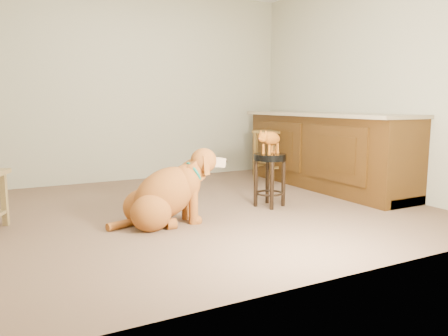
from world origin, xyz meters
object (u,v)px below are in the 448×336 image
padded_stool (270,169)px  golden_retriever (166,195)px  wood_stool (271,155)px  tabby_kitten (270,139)px

padded_stool → golden_retriever: bearing=-172.9°
wood_stool → tabby_kitten: tabby_kitten is taller
padded_stool → golden_retriever: golden_retriever is taller
padded_stool → wood_stool: (0.85, 1.24, -0.03)m
padded_stool → tabby_kitten: 0.31m
golden_retriever → padded_stool: bearing=8.9°
padded_stool → wood_stool: bearing=55.6°
wood_stool → tabby_kitten: size_ratio=1.77×
wood_stool → tabby_kitten: (-0.86, -1.24, 0.34)m
wood_stool → padded_stool: bearing=-124.4°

